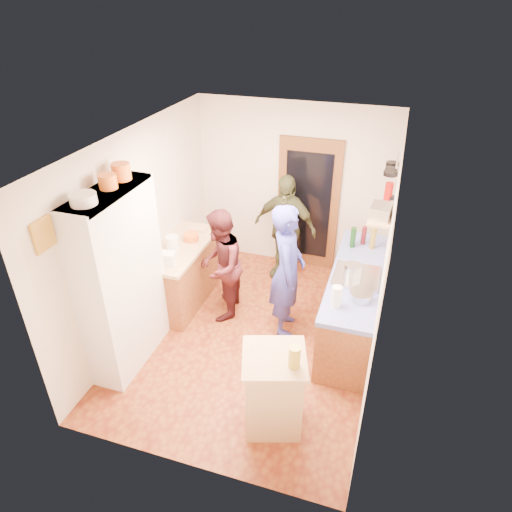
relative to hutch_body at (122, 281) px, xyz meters
The scene contains 44 objects.
floor 1.89m from the hutch_body, 31.61° to the left, with size 3.00×4.00×0.02m, color brown.
ceiling 2.15m from the hutch_body, 31.61° to the left, with size 3.00×4.00×0.02m, color silver.
wall_back 3.10m from the hutch_body, 65.17° to the left, with size 3.00×0.02×2.60m, color beige.
wall_front 1.79m from the hutch_body, 42.95° to the right, with size 3.00×0.02×2.60m, color beige.
wall_left 0.85m from the hutch_body, 104.71° to the left, with size 0.02×4.00×2.60m, color beige.
wall_right 2.93m from the hutch_body, 15.89° to the left, with size 0.02×4.00×2.60m, color beige.
door_frame 3.17m from the hutch_body, 60.77° to the left, with size 0.95×0.06×2.10m, color brown.
door_glass 3.14m from the hutch_body, 60.46° to the left, with size 0.70×0.02×1.70m, color black.
hutch_body is the anchor object (origin of this frame).
hutch_top_shelf 1.08m from the hutch_body, ahead, with size 0.40×1.14×0.04m, color white.
plate_stack 1.20m from the hutch_body, 90.00° to the right, with size 0.25×0.25×0.11m, color white.
orange_pot_a 1.18m from the hutch_body, 90.00° to the left, with size 0.19×0.19×0.15m, color orange.
orange_pot_b 1.23m from the hutch_body, 90.00° to the left, with size 0.20×0.20×0.18m, color orange.
left_counter_base 1.42m from the hutch_body, 85.43° to the left, with size 0.60×1.40×0.85m, color #9A5D31.
left_counter_top 1.27m from the hutch_body, 85.43° to the left, with size 0.64×1.44×0.05m, color tan.
toaster 0.78m from the hutch_body, 78.81° to the left, with size 0.23×0.15×0.17m, color white.
kettle 1.14m from the hutch_body, 87.48° to the left, with size 0.17×0.17×0.19m, color white.
orange_bowl 1.46m from the hutch_body, 82.88° to the left, with size 0.21×0.21×0.10m, color orange.
chopping_board 1.82m from the hutch_body, 86.19° to the left, with size 0.30×0.22×0.03m, color tan.
right_counter_base 2.90m from the hutch_body, 27.47° to the left, with size 0.60×2.20×0.84m, color #9A5D31.
right_counter_top 2.83m from the hutch_body, 27.47° to the left, with size 0.62×2.22×0.06m, color #0219A6.
hob 2.77m from the hutch_body, 25.43° to the left, with size 0.55×0.58×0.04m, color silver.
pot_on_hob 2.72m from the hutch_body, 25.84° to the left, with size 0.21×0.21×0.14m, color silver.
bottle_a 3.05m from the hutch_body, 39.59° to the left, with size 0.07×0.07×0.29m, color #143F14.
bottle_b 3.23m from the hutch_body, 39.89° to the left, with size 0.07×0.07×0.26m, color #591419.
bottle_c 3.28m from the hutch_body, 37.25° to the left, with size 0.08×0.08×0.31m, color olive.
paper_towel 2.42m from the hutch_body, 13.29° to the left, with size 0.11×0.11×0.25m, color white.
mixing_bowl 2.71m from the hutch_body, 16.12° to the left, with size 0.26×0.26×0.10m, color silver.
island_base 2.09m from the hutch_body, 13.27° to the right, with size 0.55×0.55×0.86m, color tan.
island_top 1.99m from the hutch_body, 13.27° to the right, with size 0.62×0.62×0.05m, color tan.
cutting_board 1.92m from the hutch_body, 12.74° to the right, with size 0.35×0.28×0.02m, color white.
oil_jar 2.19m from the hutch_body, 13.56° to the right, with size 0.11×0.11×0.23m, color #AD9E2D.
pan_rail 3.73m from the hutch_body, 40.11° to the left, with size 0.02×0.02×0.65m, color silver.
pan_hang_a 3.55m from the hutch_body, 38.53° to the left, with size 0.18×0.18×0.05m, color black.
pan_hang_b 3.67m from the hutch_body, 41.04° to the left, with size 0.16×0.16×0.05m, color black.
pan_hang_c 3.80m from the hutch_body, 43.36° to the left, with size 0.17×0.17×0.05m, color black.
wall_shelf 3.01m from the hutch_body, 25.09° to the left, with size 0.26×0.42×0.03m, color tan.
radio 3.03m from the hutch_body, 25.09° to the left, with size 0.22×0.30×0.15m, color silver.
ext_bracket 3.75m from the hutch_body, 42.07° to the left, with size 0.06×0.10×0.04m, color black.
fire_extinguisher 3.71m from the hutch_body, 42.69° to the left, with size 0.11×0.11×0.32m, color red.
picture_frame 1.22m from the hutch_body, 103.50° to the right, with size 0.03×0.25×0.30m, color gold.
person_hob 2.01m from the hutch_body, 31.73° to the left, with size 0.66×0.43×1.80m, color #32369A.
person_left 1.42m from the hutch_body, 56.37° to the left, with size 0.76×0.59×1.57m, color #42171B.
person_back 2.68m from the hutch_body, 60.52° to the left, with size 0.98×0.41×1.67m, color #383C22.
Camera 1 is at (1.44, -4.41, 3.99)m, focal length 32.00 mm.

